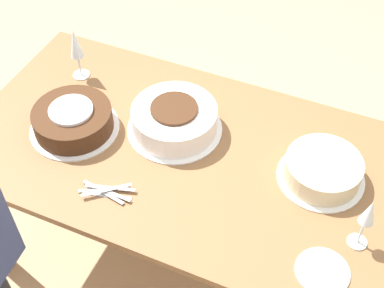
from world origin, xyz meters
TOP-DOWN VIEW (x-y plane):
  - ground_plane at (0.00, 0.00)m, footprint 12.00×12.00m
  - dining_table at (0.00, 0.00)m, footprint 1.67×0.87m
  - cake_center_white at (-0.11, 0.08)m, footprint 0.35×0.35m
  - cake_front_chocolate at (-0.45, -0.06)m, footprint 0.33×0.33m
  - cake_back_decorated at (0.45, 0.07)m, footprint 0.30×0.30m
  - wine_glass_far at (0.62, -0.13)m, footprint 0.06×0.06m
  - wine_glass_extra at (-0.59, 0.21)m, footprint 0.07×0.07m
  - dessert_plate_right at (0.54, -0.28)m, footprint 0.16×0.16m
  - fork_pile at (-0.19, -0.27)m, footprint 0.19×0.12m

SIDE VIEW (x-z plane):
  - ground_plane at x=0.00m, z-range 0.00..0.00m
  - dining_table at x=0.00m, z-range 0.26..0.99m
  - dessert_plate_right at x=0.54m, z-range 0.73..0.73m
  - fork_pile at x=-0.19m, z-range 0.73..0.75m
  - cake_back_decorated at x=0.45m, z-range 0.73..0.81m
  - cake_front_chocolate at x=-0.45m, z-range 0.72..0.82m
  - cake_center_white at x=-0.11m, z-range 0.72..0.84m
  - wine_glass_far at x=0.62m, z-range 0.77..0.98m
  - wine_glass_extra at x=-0.59m, z-range 0.77..0.99m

